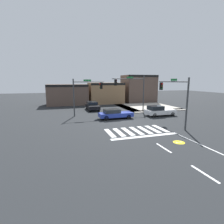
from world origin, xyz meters
TOP-DOWN VIEW (x-y plane):
  - ground_plane at (0.00, 0.00)m, footprint 120.00×120.00m
  - crosswalk_near at (0.00, -4.50)m, footprint 6.29×2.97m
  - lane_markings at (1.11, -12.02)m, footprint 6.80×20.25m
  - bike_detector_marking at (1.95, -8.82)m, footprint 0.97×0.97m
  - curb_corner_northeast at (8.49, 9.42)m, footprint 10.00×10.60m
  - storefront_row at (4.06, 18.74)m, footprint 25.14×6.01m
  - traffic_signal_northeast at (3.84, 5.60)m, footprint 5.61×0.32m
  - traffic_signal_southeast at (5.02, -3.69)m, footprint 0.32×5.44m
  - traffic_signal_northwest at (-3.71, 4.94)m, footprint 4.56×0.32m
  - car_white at (6.62, 1.72)m, footprint 4.41×1.95m
  - car_black at (-1.91, 9.88)m, footprint 1.91×4.37m
  - car_blue at (-0.34, 1.69)m, footprint 4.66×1.74m

SIDE VIEW (x-z plane):
  - ground_plane at x=0.00m, z-range 0.00..0.00m
  - bike_detector_marking at x=1.95m, z-range 0.00..0.01m
  - crosswalk_near at x=0.00m, z-range 0.00..0.01m
  - lane_markings at x=1.11m, z-range 0.00..0.01m
  - curb_corner_northeast at x=8.49m, z-range 0.00..0.15m
  - car_blue at x=-0.34m, z-range 0.01..1.36m
  - car_black at x=-1.91m, z-range 0.02..1.47m
  - car_white at x=6.62m, z-range -0.01..1.50m
  - storefront_row at x=4.06m, z-range -0.54..5.96m
  - traffic_signal_northwest at x=-3.71m, z-range 1.02..6.46m
  - traffic_signal_southeast at x=5.02m, z-range 1.08..6.56m
  - traffic_signal_northeast at x=3.84m, z-range 1.14..7.10m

